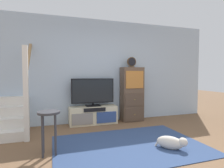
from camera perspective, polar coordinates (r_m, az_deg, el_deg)
ground_plane at (r=2.95m, az=10.44°, el=-22.45°), size 20.00×20.00×0.00m
back_wall at (r=4.96m, az=-3.20°, el=4.01°), size 6.40×0.12×2.70m
area_rug at (r=3.44m, az=5.38°, el=-18.46°), size 2.60×1.80×0.01m
media_console at (r=4.74m, az=-5.86°, el=-9.62°), size 1.20×0.38×0.45m
television at (r=4.67m, az=-5.97°, el=-2.33°), size 1.09×0.22×0.71m
side_cabinet at (r=5.01m, az=6.22°, el=-3.18°), size 0.58×0.38×1.45m
desk_clock at (r=4.97m, az=6.12°, el=6.76°), size 0.25×0.08×0.27m
staircase at (r=4.72m, az=-29.80°, el=-8.31°), size 1.00×1.36×2.20m
bar_stool_near at (r=3.08m, az=-19.05°, el=-11.24°), size 0.34×0.34×0.69m
dog at (r=3.38m, az=18.05°, el=-16.96°), size 0.45×0.46×0.23m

